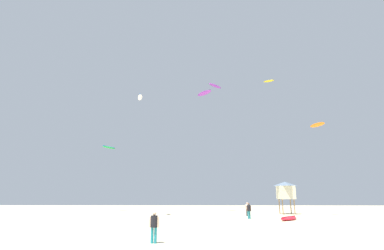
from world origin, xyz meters
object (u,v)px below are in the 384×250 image
at_px(kite_aloft_1, 215,86).
at_px(kite_aloft_2, 204,93).
at_px(kite_aloft_0, 140,97).
at_px(kite_aloft_4, 269,81).
at_px(kite_aloft_5, 317,125).
at_px(kite_grounded_near, 289,218).
at_px(person_foreground, 154,224).
at_px(kite_aloft_3, 109,147).
at_px(lifeguard_tower, 286,190).
at_px(person_left, 249,210).
at_px(person_midground, 247,208).

relative_size(kite_aloft_1, kite_aloft_2, 1.12).
xyz_separation_m(kite_aloft_0, kite_aloft_4, (21.59, 19.35, 10.08)).
distance_m(kite_aloft_4, kite_aloft_5, 23.21).
relative_size(kite_aloft_1, kite_aloft_5, 1.38).
xyz_separation_m(kite_grounded_near, kite_aloft_5, (6.00, 5.23, 10.74)).
distance_m(kite_aloft_1, kite_aloft_4, 10.83).
xyz_separation_m(kite_aloft_0, kite_aloft_2, (8.40, 8.85, 3.77)).
relative_size(person_foreground, kite_aloft_5, 0.64).
distance_m(person_foreground, kite_aloft_3, 33.62).
relative_size(person_foreground, kite_aloft_0, 0.70).
relative_size(person_foreground, lifeguard_tower, 0.38).
distance_m(lifeguard_tower, kite_aloft_3, 27.70).
bearing_deg(person_foreground, kite_aloft_2, -0.95).
xyz_separation_m(person_left, kite_aloft_1, (-1.81, 22.18, 22.62)).
bearing_deg(person_left, kite_aloft_5, -87.84).
height_order(person_midground, kite_aloft_0, kite_aloft_0).
relative_size(person_foreground, kite_aloft_4, 0.73).
distance_m(kite_aloft_1, kite_aloft_5, 25.19).
bearing_deg(kite_aloft_5, kite_grounded_near, -138.91).
height_order(person_left, kite_grounded_near, person_left).
xyz_separation_m(person_foreground, kite_aloft_2, (3.37, 27.59, 17.35)).
xyz_separation_m(person_left, kite_aloft_2, (-4.23, 11.87, 17.33)).
height_order(person_left, kite_aloft_0, kite_aloft_0).
bearing_deg(kite_aloft_3, person_left, -35.94).
height_order(person_foreground, kite_aloft_4, kite_aloft_4).
bearing_deg(person_midground, kite_grounded_near, -169.25).
bearing_deg(person_left, kite_aloft_2, 1.08).
distance_m(person_foreground, kite_aloft_0, 23.69).
bearing_deg(person_left, kite_aloft_1, -13.86).
height_order(kite_aloft_0, kite_aloft_4, kite_aloft_4).
xyz_separation_m(person_midground, kite_grounded_near, (3.04, -5.96, -0.73)).
bearing_deg(person_left, kite_aloft_3, 35.54).
xyz_separation_m(kite_grounded_near, lifeguard_tower, (2.67, 9.34, 2.87)).
height_order(person_foreground, lifeguard_tower, lifeguard_tower).
xyz_separation_m(lifeguard_tower, kite_aloft_2, (-10.51, 4.14, 15.21)).
height_order(person_foreground, person_left, person_left).
height_order(person_midground, kite_aloft_1, kite_aloft_1).
bearing_deg(kite_aloft_0, person_midground, 5.77).
distance_m(person_foreground, person_left, 17.46).
height_order(kite_aloft_2, kite_aloft_3, kite_aloft_2).
distance_m(person_foreground, kite_aloft_5, 27.76).
bearing_deg(person_left, person_foreground, 135.68).
relative_size(person_midground, lifeguard_tower, 0.38).
bearing_deg(lifeguard_tower, kite_aloft_3, 165.81).
height_order(kite_grounded_near, kite_aloft_4, kite_aloft_4).
bearing_deg(kite_aloft_5, person_left, -159.31).
xyz_separation_m(person_foreground, kite_grounded_near, (11.21, 14.12, -0.74)).
height_order(kite_grounded_near, lifeguard_tower, lifeguard_tower).
xyz_separation_m(kite_aloft_0, kite_aloft_5, (22.23, 0.60, -3.58)).
distance_m(kite_aloft_0, kite_aloft_2, 12.76).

